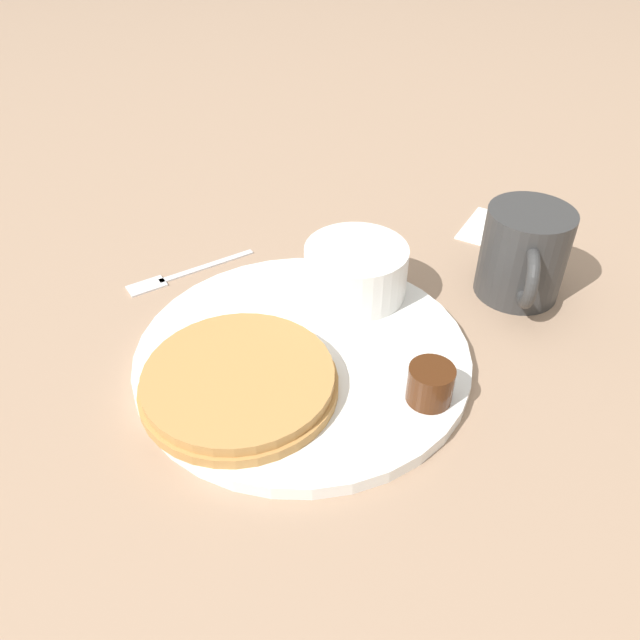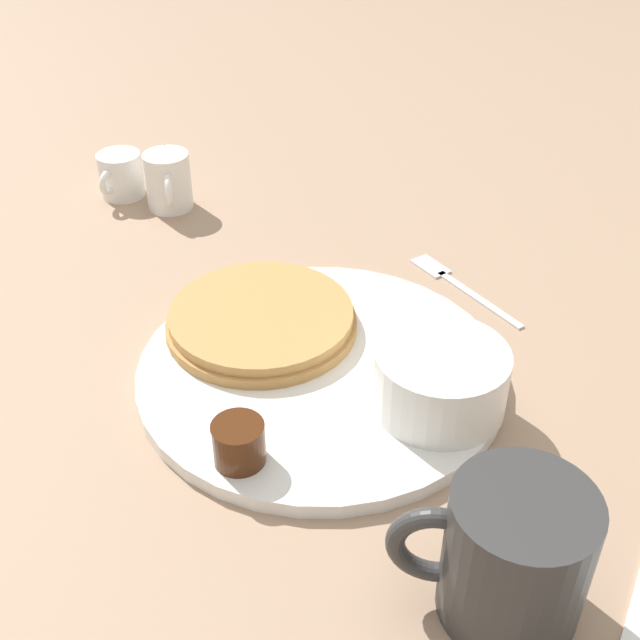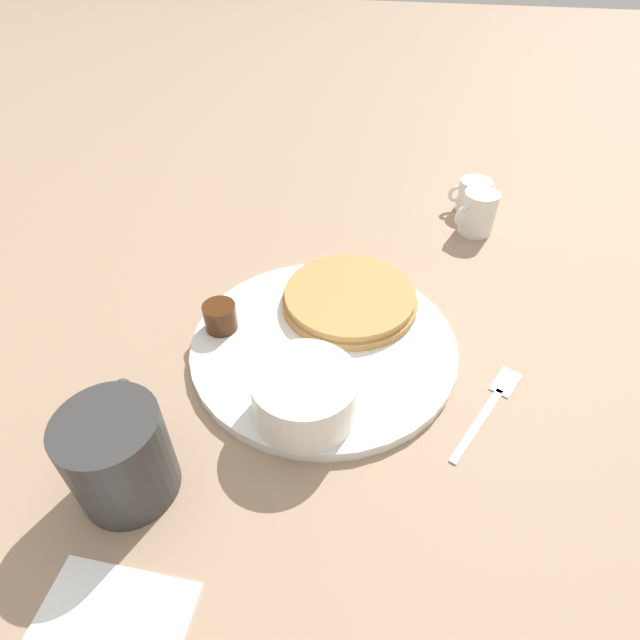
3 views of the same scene
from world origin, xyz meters
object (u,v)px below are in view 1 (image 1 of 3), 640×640
bowl (352,268)px  coffee_mug (524,254)px  plate (303,355)px  fork (177,275)px

bowl → coffee_mug: size_ratio=0.88×
plate → coffee_mug: coffee_mug is taller
coffee_mug → fork: bearing=25.3°
plate → coffee_mug: 0.23m
plate → fork: plate is taller
plate → bowl: (0.00, -0.10, 0.03)m
plate → coffee_mug: bearing=-124.6°
fork → bowl: bearing=-162.9°
fork → coffee_mug: bearing=-154.7°
bowl → coffee_mug: 0.16m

